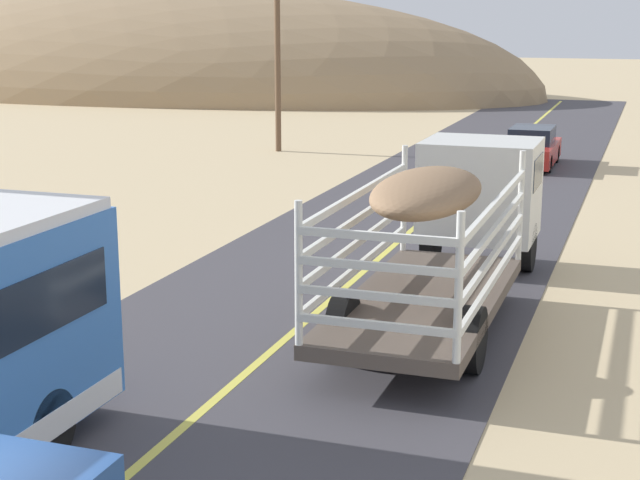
{
  "coord_description": "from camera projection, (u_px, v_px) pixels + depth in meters",
  "views": [
    {
      "loc": [
        5.96,
        -6.34,
        5.71
      ],
      "look_at": [
        0.0,
        10.91,
        1.41
      ],
      "focal_mm": 54.74,
      "sensor_mm": 36.0,
      "label": 1
    }
  ],
  "objects": [
    {
      "name": "livestock_truck",
      "position": [
        462.0,
        208.0,
        19.86
      ],
      "size": [
        2.53,
        9.7,
        3.02
      ],
      "color": "silver",
      "rests_on": "road_surface"
    },
    {
      "name": "power_pole_mid",
      "position": [
        277.0,
        40.0,
        39.72
      ],
      "size": [
        2.2,
        0.24,
        8.54
      ],
      "color": "brown",
      "rests_on": "ground"
    },
    {
      "name": "distant_hill",
      "position": [
        150.0,
        91.0,
        71.45
      ],
      "size": [
        57.22,
        24.23,
        15.03
      ],
      "primitive_type": "ellipsoid",
      "color": "#997C5A",
      "rests_on": "ground"
    },
    {
      "name": "car_far",
      "position": [
        531.0,
        148.0,
        36.56
      ],
      "size": [
        1.8,
        4.4,
        1.46
      ],
      "color": "#B2261E",
      "rests_on": "road_surface"
    }
  ]
}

